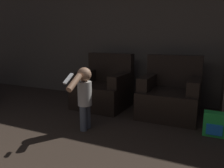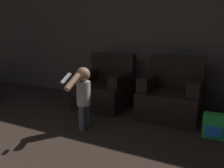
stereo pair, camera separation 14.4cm
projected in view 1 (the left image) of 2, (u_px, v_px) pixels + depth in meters
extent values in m
cube|color=#51493F|center=(125.00, 31.00, 4.13)|extent=(8.40, 0.05, 2.60)
cube|color=black|center=(102.00, 96.00, 3.75)|extent=(0.88, 0.83, 0.40)
cube|color=black|center=(111.00, 67.00, 3.93)|extent=(0.85, 0.20, 0.51)
cube|color=black|center=(85.00, 77.00, 3.84)|extent=(0.19, 0.64, 0.20)
cube|color=black|center=(120.00, 80.00, 3.53)|extent=(0.19, 0.64, 0.20)
cube|color=black|center=(169.00, 103.00, 3.29)|extent=(0.85, 0.79, 0.40)
cube|color=black|center=(174.00, 71.00, 3.48)|extent=(0.85, 0.17, 0.51)
cube|color=black|center=(147.00, 82.00, 3.37)|extent=(0.16, 0.63, 0.20)
cube|color=black|center=(195.00, 86.00, 3.09)|extent=(0.16, 0.63, 0.20)
cylinder|color=#474C56|center=(83.00, 118.00, 2.77)|extent=(0.09, 0.09, 0.32)
cylinder|color=#474C56|center=(87.00, 116.00, 2.86)|extent=(0.09, 0.09, 0.32)
cylinder|color=#B7B2A8|center=(85.00, 93.00, 2.75)|extent=(0.18, 0.18, 0.31)
sphere|color=#A37556|center=(84.00, 74.00, 2.70)|extent=(0.18, 0.18, 0.18)
cylinder|color=#A37556|center=(89.00, 93.00, 2.86)|extent=(0.07, 0.07, 0.26)
cylinder|color=#A37556|center=(74.00, 82.00, 2.52)|extent=(0.07, 0.26, 0.19)
cube|color=white|center=(68.00, 79.00, 2.40)|extent=(0.04, 0.16, 0.10)
cube|color=green|center=(215.00, 124.00, 2.63)|extent=(0.25, 0.14, 0.29)
cube|color=blue|center=(214.00, 130.00, 2.57)|extent=(0.18, 0.02, 0.13)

